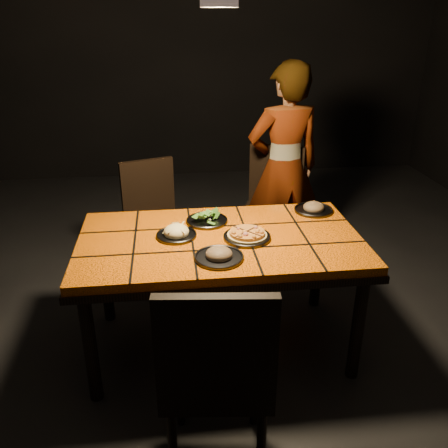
{
  "coord_description": "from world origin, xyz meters",
  "views": [
    {
      "loc": [
        -0.27,
        -2.41,
        1.92
      ],
      "look_at": [
        0.03,
        0.03,
        0.82
      ],
      "focal_mm": 38.0,
      "sensor_mm": 36.0,
      "label": 1
    }
  ],
  "objects": [
    {
      "name": "chair_far_left",
      "position": [
        -0.41,
        0.96,
        0.52
      ],
      "size": [
        0.52,
        0.52,
        0.91
      ],
      "rotation": [
        0.0,
        0.0,
        0.32
      ],
      "color": "black",
      "rests_on": "ground"
    },
    {
      "name": "room_shell",
      "position": [
        0.0,
        0.0,
        1.5
      ],
      "size": [
        6.04,
        7.04,
        3.08
      ],
      "color": "black",
      "rests_on": "ground"
    },
    {
      "name": "chair_far_right",
      "position": [
        0.54,
        1.04,
        0.55
      ],
      "size": [
        0.58,
        0.58,
        0.97
      ],
      "rotation": [
        0.0,
        0.0,
        -0.43
      ],
      "color": "black",
      "rests_on": "ground"
    },
    {
      "name": "dining_table",
      "position": [
        0.0,
        0.0,
        0.67
      ],
      "size": [
        1.62,
        0.92,
        0.75
      ],
      "color": "orange",
      "rests_on": "ground"
    },
    {
      "name": "chair_near",
      "position": [
        -0.12,
        -0.9,
        0.58
      ],
      "size": [
        0.51,
        0.51,
        1.01
      ],
      "rotation": [
        0.0,
        0.0,
        3.03
      ],
      "color": "black",
      "rests_on": "ground"
    },
    {
      "name": "plate_mushroom_b",
      "position": [
        0.64,
        0.31,
        0.77
      ],
      "size": [
        0.25,
        0.25,
        0.08
      ],
      "color": "#36363B",
      "rests_on": "dining_table"
    },
    {
      "name": "plate_mushroom_a",
      "position": [
        -0.03,
        -0.25,
        0.77
      ],
      "size": [
        0.26,
        0.26,
        0.08
      ],
      "color": "#36363B",
      "rests_on": "dining_table"
    },
    {
      "name": "plate_pizza",
      "position": [
        0.15,
        -0.03,
        0.77
      ],
      "size": [
        0.32,
        0.32,
        0.04
      ],
      "color": "#36363B",
      "rests_on": "dining_table"
    },
    {
      "name": "plate_pasta",
      "position": [
        -0.25,
        0.04,
        0.77
      ],
      "size": [
        0.23,
        0.23,
        0.08
      ],
      "color": "#36363B",
      "rests_on": "dining_table"
    },
    {
      "name": "diner",
      "position": [
        0.62,
        1.04,
        0.81
      ],
      "size": [
        0.64,
        0.47,
        1.62
      ],
      "primitive_type": "imported",
      "rotation": [
        0.0,
        0.0,
        3.3
      ],
      "color": "brown",
      "rests_on": "ground"
    },
    {
      "name": "plate_salad",
      "position": [
        -0.05,
        0.22,
        0.78
      ],
      "size": [
        0.25,
        0.25,
        0.07
      ],
      "color": "#36363B",
      "rests_on": "dining_table"
    }
  ]
}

